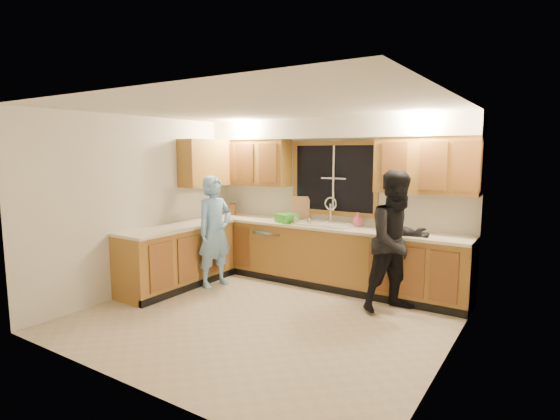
{
  "coord_description": "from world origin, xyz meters",
  "views": [
    {
      "loc": [
        2.93,
        -4.17,
        2.0
      ],
      "look_at": [
        -0.18,
        0.65,
        1.24
      ],
      "focal_mm": 28.0,
      "sensor_mm": 36.0,
      "label": 1
    }
  ],
  "objects_px": {
    "stove": "(148,265)",
    "man": "(215,232)",
    "sink": "(325,228)",
    "bowl": "(395,231)",
    "knife_block": "(233,209)",
    "dish_crate": "(287,218)",
    "dishwasher": "(277,251)",
    "woman": "(398,242)",
    "soap_bottle": "(358,219)"
  },
  "relations": [
    {
      "from": "knife_block",
      "to": "dish_crate",
      "type": "bearing_deg",
      "value": -42.31
    },
    {
      "from": "sink",
      "to": "dish_crate",
      "type": "distance_m",
      "value": 0.61
    },
    {
      "from": "knife_block",
      "to": "sink",
      "type": "bearing_deg",
      "value": -35.16
    },
    {
      "from": "stove",
      "to": "man",
      "type": "height_order",
      "value": "man"
    },
    {
      "from": "stove",
      "to": "bowl",
      "type": "bearing_deg",
      "value": 31.07
    },
    {
      "from": "woman",
      "to": "knife_block",
      "type": "xyz_separation_m",
      "value": [
        -3.09,
        0.56,
        0.13
      ]
    },
    {
      "from": "stove",
      "to": "woman",
      "type": "bearing_deg",
      "value": 23.5
    },
    {
      "from": "sink",
      "to": "dishwasher",
      "type": "distance_m",
      "value": 0.96
    },
    {
      "from": "man",
      "to": "woman",
      "type": "relative_size",
      "value": 0.93
    },
    {
      "from": "stove",
      "to": "soap_bottle",
      "type": "distance_m",
      "value": 3.07
    },
    {
      "from": "dishwasher",
      "to": "soap_bottle",
      "type": "relative_size",
      "value": 4.04
    },
    {
      "from": "soap_bottle",
      "to": "woman",
      "type": "bearing_deg",
      "value": -39.1
    },
    {
      "from": "knife_block",
      "to": "dish_crate",
      "type": "height_order",
      "value": "knife_block"
    },
    {
      "from": "dishwasher",
      "to": "stove",
      "type": "bearing_deg",
      "value": -117.69
    },
    {
      "from": "stove",
      "to": "dish_crate",
      "type": "height_order",
      "value": "dish_crate"
    },
    {
      "from": "man",
      "to": "bowl",
      "type": "xyz_separation_m",
      "value": [
        2.45,
        0.86,
        0.12
      ]
    },
    {
      "from": "soap_bottle",
      "to": "bowl",
      "type": "xyz_separation_m",
      "value": [
        0.65,
        -0.25,
        -0.07
      ]
    },
    {
      "from": "stove",
      "to": "soap_bottle",
      "type": "xyz_separation_m",
      "value": [
        2.25,
        2.0,
        0.57
      ]
    },
    {
      "from": "sink",
      "to": "knife_block",
      "type": "distance_m",
      "value": 1.82
    },
    {
      "from": "dish_crate",
      "to": "soap_bottle",
      "type": "relative_size",
      "value": 1.4
    },
    {
      "from": "dishwasher",
      "to": "bowl",
      "type": "distance_m",
      "value": 2.03
    },
    {
      "from": "woman",
      "to": "bowl",
      "type": "relative_size",
      "value": 7.58
    },
    {
      "from": "man",
      "to": "woman",
      "type": "xyz_separation_m",
      "value": [
        2.62,
        0.44,
        0.07
      ]
    },
    {
      "from": "knife_block",
      "to": "bowl",
      "type": "relative_size",
      "value": 0.84
    },
    {
      "from": "woman",
      "to": "soap_bottle",
      "type": "height_order",
      "value": "woman"
    },
    {
      "from": "dish_crate",
      "to": "soap_bottle",
      "type": "distance_m",
      "value": 1.08
    },
    {
      "from": "man",
      "to": "stove",
      "type": "bearing_deg",
      "value": 163.73
    },
    {
      "from": "sink",
      "to": "dishwasher",
      "type": "height_order",
      "value": "sink"
    },
    {
      "from": "sink",
      "to": "soap_bottle",
      "type": "relative_size",
      "value": 4.24
    },
    {
      "from": "woman",
      "to": "bowl",
      "type": "bearing_deg",
      "value": 60.74
    },
    {
      "from": "dish_crate",
      "to": "dishwasher",
      "type": "bearing_deg",
      "value": 156.14
    },
    {
      "from": "dishwasher",
      "to": "woman",
      "type": "distance_m",
      "value": 2.23
    },
    {
      "from": "soap_bottle",
      "to": "man",
      "type": "bearing_deg",
      "value": -148.5
    },
    {
      "from": "bowl",
      "to": "knife_block",
      "type": "bearing_deg",
      "value": 177.06
    },
    {
      "from": "dishwasher",
      "to": "knife_block",
      "type": "distance_m",
      "value": 1.15
    },
    {
      "from": "stove",
      "to": "bowl",
      "type": "height_order",
      "value": "bowl"
    },
    {
      "from": "dishwasher",
      "to": "man",
      "type": "xyz_separation_m",
      "value": [
        -0.5,
        -0.92,
        0.42
      ]
    },
    {
      "from": "bowl",
      "to": "soap_bottle",
      "type": "bearing_deg",
      "value": 158.88
    },
    {
      "from": "dishwasher",
      "to": "soap_bottle",
      "type": "distance_m",
      "value": 1.45
    },
    {
      "from": "dish_crate",
      "to": "soap_bottle",
      "type": "height_order",
      "value": "soap_bottle"
    },
    {
      "from": "man",
      "to": "bowl",
      "type": "relative_size",
      "value": 7.03
    },
    {
      "from": "stove",
      "to": "dish_crate",
      "type": "distance_m",
      "value": 2.15
    },
    {
      "from": "bowl",
      "to": "sink",
      "type": "bearing_deg",
      "value": 176.06
    },
    {
      "from": "dish_crate",
      "to": "knife_block",
      "type": "bearing_deg",
      "value": 170.53
    },
    {
      "from": "sink",
      "to": "bowl",
      "type": "xyz_separation_m",
      "value": [
        1.1,
        -0.08,
        0.08
      ]
    },
    {
      "from": "woman",
      "to": "dish_crate",
      "type": "distance_m",
      "value": 1.89
    },
    {
      "from": "soap_bottle",
      "to": "dishwasher",
      "type": "bearing_deg",
      "value": -171.76
    },
    {
      "from": "man",
      "to": "dish_crate",
      "type": "relative_size",
      "value": 5.82
    },
    {
      "from": "knife_block",
      "to": "bowl",
      "type": "xyz_separation_m",
      "value": [
        2.92,
        -0.15,
        -0.07
      ]
    },
    {
      "from": "sink",
      "to": "bowl",
      "type": "height_order",
      "value": "sink"
    }
  ]
}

